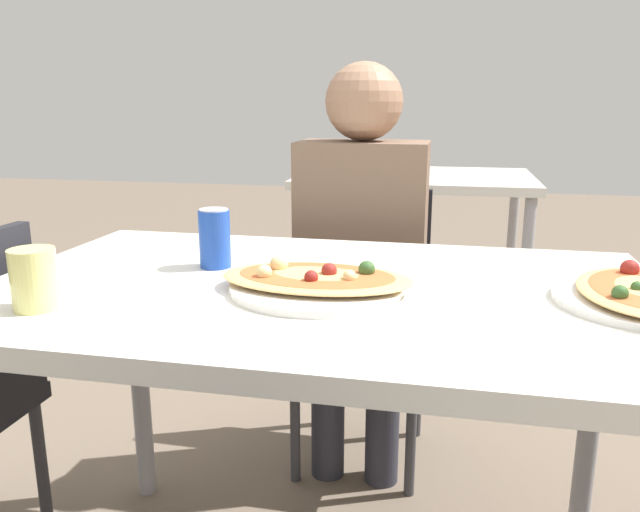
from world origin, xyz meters
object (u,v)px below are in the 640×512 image
at_px(chair_far_seated, 365,308).
at_px(drink_glass, 34,279).
at_px(dining_table, 321,323).
at_px(pizza_main, 318,281).
at_px(soda_can, 215,238).
at_px(person_seated, 361,243).

xyz_separation_m(chair_far_seated, drink_glass, (-0.43, -0.97, 0.34)).
relative_size(dining_table, drink_glass, 12.38).
relative_size(pizza_main, soda_can, 2.92).
bearing_deg(soda_can, chair_far_seated, 69.86).
height_order(dining_table, pizza_main, pizza_main).
height_order(dining_table, person_seated, person_seated).
xyz_separation_m(dining_table, soda_can, (-0.25, 0.09, 0.14)).
distance_m(chair_far_seated, person_seated, 0.26).
xyz_separation_m(chair_far_seated, person_seated, (0.00, -0.11, 0.24)).
bearing_deg(pizza_main, soda_can, 153.92).
relative_size(chair_far_seated, person_seated, 0.69).
height_order(person_seated, pizza_main, person_seated).
distance_m(chair_far_seated, soda_can, 0.77).
bearing_deg(dining_table, chair_far_seated, 90.85).
xyz_separation_m(dining_table, drink_glass, (-0.44, -0.24, 0.13)).
relative_size(dining_table, person_seated, 1.06).
bearing_deg(person_seated, soda_can, 66.13).
xyz_separation_m(dining_table, chair_far_seated, (-0.01, 0.73, -0.21)).
bearing_deg(chair_far_seated, person_seated, 90.00).
distance_m(pizza_main, drink_glass, 0.49).
relative_size(person_seated, pizza_main, 3.34).
distance_m(person_seated, soda_can, 0.59).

